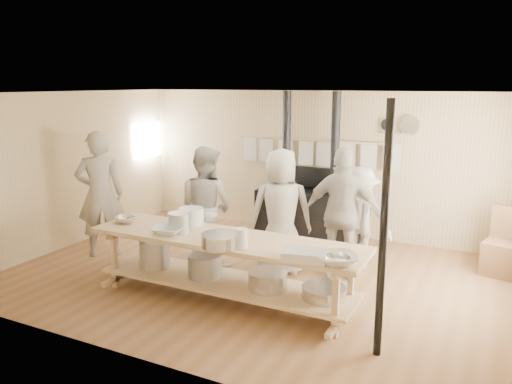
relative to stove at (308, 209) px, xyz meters
The scene contains 23 objects.
ground 2.18m from the stove, 89.82° to the right, with size 7.00×7.00×0.00m, color brown.
room_shell 2.39m from the stove, 89.82° to the right, with size 7.00×7.00×7.00m.
left_opening 3.61m from the stove, behind, with size 0.00×0.90×0.90m.
stove is the anchor object (origin of this frame).
towel_rail 1.07m from the stove, 88.68° to the left, with size 3.00×0.04×0.47m.
back_wall_shelf 2.11m from the stove, 12.13° to the left, with size 0.63×0.14×0.32m.
prep_table 3.02m from the stove, 90.04° to the right, with size 3.60×0.90×0.85m.
support_post 4.11m from the stove, 59.33° to the right, with size 0.08×0.08×2.60m, color black.
cook_far_left 3.58m from the stove, 137.70° to the right, with size 0.73×0.48×2.02m, color #ACA598.
cook_left 2.24m from the stove, 113.59° to the right, with size 0.89×0.69×1.83m, color #ACA598.
cook_center 1.88m from the stove, 81.87° to the right, with size 0.90×0.58×1.84m, color #ACA598.
cook_right 2.00m from the stove, 55.50° to the right, with size 1.10×0.46×1.88m, color #ACA598.
cook_by_window 1.69m from the stove, 42.80° to the right, with size 0.99×0.57×1.54m, color #ACA598.
chair 3.20m from the stove, ahead, with size 0.56×0.56×0.98m.
bowl_white_a 3.32m from the stove, 102.18° to the right, with size 0.39×0.39×0.10m, color white.
bowl_steel_a 3.45m from the stove, 116.77° to the right, with size 0.28×0.28×0.09m, color silver.
bowl_white_b 3.68m from the stove, 64.80° to the right, with size 0.44×0.44×0.11m, color white.
bowl_steel_b 3.71m from the stove, 65.06° to the right, with size 0.30×0.30×0.09m, color silver.
roasting_pan 3.58m from the stove, 70.28° to the right, with size 0.47×0.32×0.11m, color #B2B2B7.
mixing_bowl_large 3.38m from the stove, 87.42° to the right, with size 0.47×0.47×0.15m, color silver.
bucket_galv 3.19m from the stove, 101.25° to the right, with size 0.28×0.28×0.26m, color gray.
deep_bowl_enamel 2.81m from the stove, 104.64° to the right, with size 0.35×0.35×0.22m, color white.
pitcher 3.36m from the stove, 83.13° to the right, with size 0.15×0.15×0.24m, color white.
Camera 1 is at (2.99, -6.08, 2.74)m, focal length 35.00 mm.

